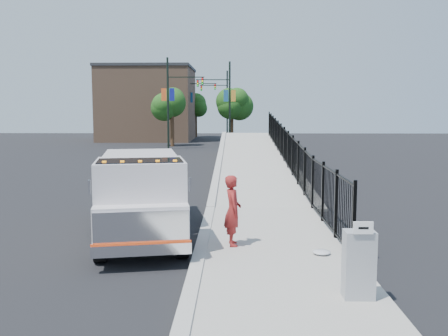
{
  "coord_description": "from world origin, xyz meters",
  "views": [
    {
      "loc": [
        0.82,
        -13.15,
        3.56
      ],
      "look_at": [
        0.51,
        2.0,
        1.76
      ],
      "focal_mm": 40.0,
      "sensor_mm": 36.0,
      "label": 1
    }
  ],
  "objects": [
    {
      "name": "curb",
      "position": [
        0.0,
        -2.0,
        0.08
      ],
      "size": [
        0.3,
        12.0,
        0.16
      ],
      "primitive_type": "cube",
      "color": "#ADAAA3",
      "rests_on": "ground"
    },
    {
      "name": "iron_fence",
      "position": [
        3.55,
        12.0,
        0.9
      ],
      "size": [
        0.1,
        28.0,
        1.8
      ],
      "primitive_type": "cube",
      "color": "black",
      "rests_on": "ground"
    },
    {
      "name": "tree_0",
      "position": [
        -5.06,
        34.18,
        3.96
      ],
      "size": [
        2.81,
        2.81,
        5.41
      ],
      "color": "#382314",
      "rests_on": "ground"
    },
    {
      "name": "tree_1",
      "position": [
        0.57,
        39.8,
        3.95
      ],
      "size": [
        2.77,
        2.77,
        5.38
      ],
      "color": "#382314",
      "rests_on": "ground"
    },
    {
      "name": "truck",
      "position": [
        -1.81,
        0.65,
        1.33
      ],
      "size": [
        3.44,
        7.18,
        2.36
      ],
      "rotation": [
        0.0,
        0.0,
        0.19
      ],
      "color": "black",
      "rests_on": "ground"
    },
    {
      "name": "building",
      "position": [
        -9.0,
        44.0,
        4.0
      ],
      "size": [
        10.0,
        10.0,
        8.0
      ],
      "primitive_type": "cube",
      "color": "#8C664C",
      "rests_on": "ground"
    },
    {
      "name": "ramp",
      "position": [
        2.12,
        16.0,
        0.0
      ],
      "size": [
        3.95,
        24.06,
        3.19
      ],
      "primitive_type": "cube",
      "rotation": [
        0.06,
        0.0,
        0.0
      ],
      "color": "#9E998E",
      "rests_on": "ground"
    },
    {
      "name": "debris",
      "position": [
        2.91,
        -1.57,
        0.17
      ],
      "size": [
        0.43,
        0.43,
        0.11
      ],
      "primitive_type": "ellipsoid",
      "color": "silver",
      "rests_on": "sidewalk"
    },
    {
      "name": "light_pole_0",
      "position": [
        -4.69,
        30.79,
        4.36
      ],
      "size": [
        3.77,
        0.22,
        8.0
      ],
      "color": "black",
      "rests_on": "ground"
    },
    {
      "name": "arrow_sign",
      "position": [
        3.1,
        -4.52,
        1.48
      ],
      "size": [
        0.35,
        0.04,
        0.22
      ],
      "primitive_type": "cube",
      "color": "white",
      "rests_on": "utility_cabinet"
    },
    {
      "name": "worker",
      "position": [
        0.79,
        -0.79,
        1.01
      ],
      "size": [
        0.51,
        0.71,
        1.79
      ],
      "primitive_type": "imported",
      "rotation": [
        0.0,
        0.0,
        1.71
      ],
      "color": "maroon",
      "rests_on": "sidewalk"
    },
    {
      "name": "utility_cabinet",
      "position": [
        3.1,
        -4.3,
        0.75
      ],
      "size": [
        0.55,
        0.4,
        1.25
      ],
      "primitive_type": "cube",
      "color": "gray",
      "rests_on": "sidewalk"
    },
    {
      "name": "light_pole_2",
      "position": [
        -4.02,
        42.07,
        4.36
      ],
      "size": [
        3.77,
        0.22,
        8.0
      ],
      "color": "black",
      "rests_on": "ground"
    },
    {
      "name": "ground",
      "position": [
        0.0,
        0.0,
        0.0
      ],
      "size": [
        120.0,
        120.0,
        0.0
      ],
      "primitive_type": "plane",
      "color": "black",
      "rests_on": "ground"
    },
    {
      "name": "tree_2",
      "position": [
        -4.04,
        49.93,
        3.95
      ],
      "size": [
        2.63,
        2.63,
        5.32
      ],
      "color": "#382314",
      "rests_on": "ground"
    },
    {
      "name": "sidewalk",
      "position": [
        1.93,
        -2.0,
        0.06
      ],
      "size": [
        3.55,
        12.0,
        0.12
      ],
      "primitive_type": "cube",
      "color": "#9E998E",
      "rests_on": "ground"
    },
    {
      "name": "light_pole_1",
      "position": [
        0.08,
        34.7,
        4.36
      ],
      "size": [
        3.78,
        0.22,
        8.0
      ],
      "color": "black",
      "rests_on": "ground"
    },
    {
      "name": "light_pole_3",
      "position": [
        -0.32,
        46.06,
        4.36
      ],
      "size": [
        3.77,
        0.22,
        8.0
      ],
      "color": "black",
      "rests_on": "ground"
    }
  ]
}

